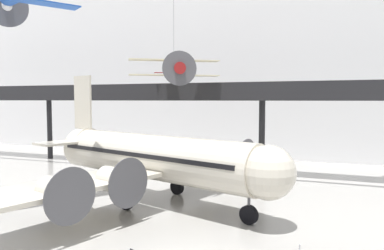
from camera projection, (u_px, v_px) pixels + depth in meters
name	position (u px, v px, depth m)	size (l,w,h in m)	color
hangar_back_wall	(279.00, 68.00, 52.82)	(140.00, 3.00, 25.66)	white
mezzanine_walkway	(261.00, 98.00, 41.00)	(110.00, 3.20, 10.26)	black
airliner_silver_main	(150.00, 157.00, 30.76)	(24.99, 29.07, 10.66)	beige
suspended_plane_cream_biplane	(174.00, 70.00, 40.33)	(8.94, 8.16, 11.53)	beige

